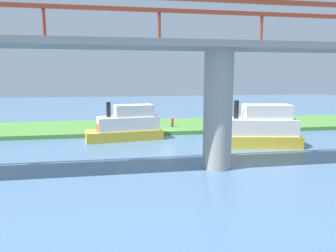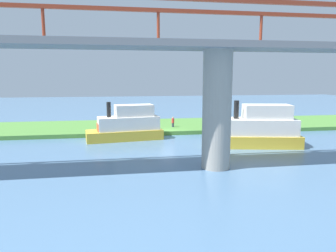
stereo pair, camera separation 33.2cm
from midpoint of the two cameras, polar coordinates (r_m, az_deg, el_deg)
ground_plane at (r=38.78m, az=-0.29°, el=-1.76°), size 160.00×160.00×0.00m
grassy_bank at (r=44.58m, az=-1.50°, el=-0.02°), size 80.00×12.00×0.50m
bridge_pylon at (r=24.67m, az=9.35°, el=2.88°), size 2.27×2.27×9.34m
bridge_span at (r=24.68m, az=9.65°, el=14.90°), size 61.01×4.30×3.25m
person_on_bank at (r=42.18m, az=1.13°, el=0.77°), size 0.51×0.51×1.39m
mooring_post at (r=41.69m, az=11.45°, el=0.21°), size 0.20×0.20×0.99m
houseboat_blue at (r=33.86m, az=16.32°, el=-0.63°), size 9.89×4.93×4.84m
skiff_small at (r=36.35m, az=-7.29°, el=0.08°), size 9.02×4.09×4.45m
pontoon_yellow at (r=40.30m, az=17.15°, el=-0.95°), size 4.93×2.98×1.55m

